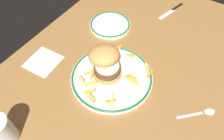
% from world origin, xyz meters
% --- Properties ---
extents(ground_plane, '(1.38, 0.85, 0.04)m').
position_xyz_m(ground_plane, '(0.00, 0.00, -0.02)').
color(ground_plane, olive).
extents(dinner_plate, '(0.30, 0.30, 0.02)m').
position_xyz_m(dinner_plate, '(0.00, 0.02, 0.01)').
color(dinner_plate, white).
rests_on(dinner_plate, ground_plane).
extents(burger, '(0.15, 0.15, 0.13)m').
position_xyz_m(burger, '(-0.00, 0.05, 0.08)').
color(burger, '#CE8E45').
rests_on(burger, dinner_plate).
extents(fries_pile, '(0.27, 0.22, 0.03)m').
position_xyz_m(fries_pile, '(-0.01, 0.01, 0.02)').
color(fries_pile, gold).
rests_on(fries_pile, dinner_plate).
extents(water_glass, '(0.07, 0.07, 0.10)m').
position_xyz_m(water_glass, '(-0.35, 0.17, 0.04)').
color(water_glass, silver).
rests_on(water_glass, ground_plane).
extents(side_plate, '(0.18, 0.18, 0.02)m').
position_xyz_m(side_plate, '(0.24, 0.18, 0.01)').
color(side_plate, white).
rests_on(side_plate, ground_plane).
extents(knife, '(0.18, 0.06, 0.01)m').
position_xyz_m(knife, '(0.51, -0.01, 0.00)').
color(knife, black).
rests_on(knife, ground_plane).
extents(spoon, '(0.10, 0.11, 0.01)m').
position_xyz_m(spoon, '(0.04, -0.31, 0.00)').
color(spoon, silver).
rests_on(spoon, ground_plane).
extents(napkin, '(0.13, 0.12, 0.00)m').
position_xyz_m(napkin, '(-0.07, 0.29, 0.00)').
color(napkin, silver).
rests_on(napkin, ground_plane).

